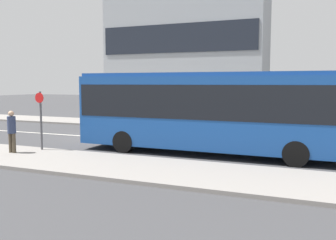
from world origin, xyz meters
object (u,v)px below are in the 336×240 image
(parked_car_0, at_px, (333,129))
(pedestrian_near_stop, at_px, (12,129))
(bus_stop_sign, at_px, (41,116))
(city_bus, at_px, (210,108))

(parked_car_0, bearing_deg, pedestrian_near_stop, -143.12)
(bus_stop_sign, bearing_deg, parked_car_0, 35.10)
(city_bus, height_order, pedestrian_near_stop, city_bus)
(city_bus, distance_m, parked_car_0, 7.70)
(bus_stop_sign, bearing_deg, city_bus, 20.26)
(pedestrian_near_stop, bearing_deg, city_bus, -152.58)
(parked_car_0, distance_m, pedestrian_near_stop, 15.57)
(city_bus, xyz_separation_m, pedestrian_near_stop, (-7.52, -3.58, -0.86))
(pedestrian_near_stop, distance_m, bus_stop_sign, 1.31)
(city_bus, distance_m, pedestrian_near_stop, 8.37)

